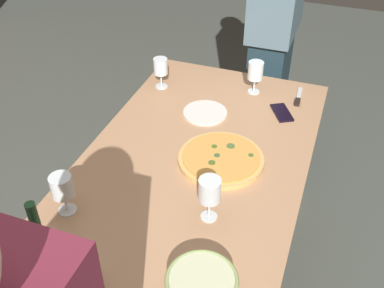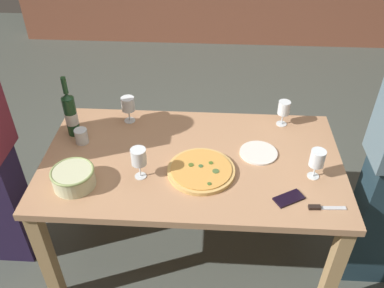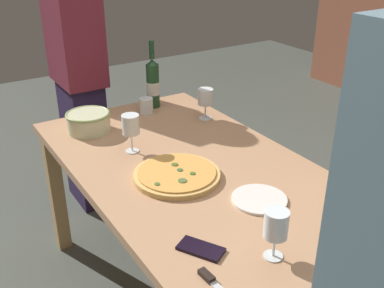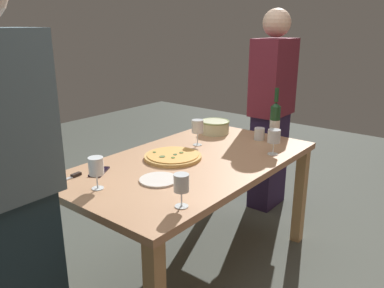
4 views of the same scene
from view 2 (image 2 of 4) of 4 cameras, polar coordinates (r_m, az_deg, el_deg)
ground_plane at (r=2.74m, az=0.00°, el=-14.13°), size 8.00×8.00×0.00m
dining_table at (r=2.26m, az=0.00°, el=-3.86°), size 1.60×0.90×0.75m
pizza at (r=2.10m, az=1.28°, el=-3.69°), size 0.35×0.35×0.03m
serving_bowl at (r=2.09m, az=-16.21°, el=-4.44°), size 0.21×0.21×0.10m
wine_bottle at (r=2.39m, az=-16.55°, el=4.07°), size 0.07×0.07×0.37m
wine_glass_near_pizza at (r=2.44m, az=-8.89°, el=5.35°), size 0.08×0.08×0.16m
wine_glass_by_bottle at (r=2.02m, az=-7.44°, el=-1.85°), size 0.08×0.08×0.17m
wine_glass_far_left at (r=2.11m, az=17.06°, el=-1.99°), size 0.07×0.07×0.16m
wine_glass_far_right at (r=2.44m, az=12.68°, el=4.85°), size 0.07×0.07×0.16m
cup_amber at (r=2.36m, az=-15.15°, el=1.06°), size 0.07×0.07×0.08m
side_plate at (r=2.25m, az=9.25°, el=-1.22°), size 0.21×0.21×0.01m
cell_phone at (r=2.02m, az=13.35°, el=-7.38°), size 0.16×0.13×0.01m
pizza_knife at (r=2.02m, az=17.65°, el=-8.44°), size 0.18×0.03×0.02m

